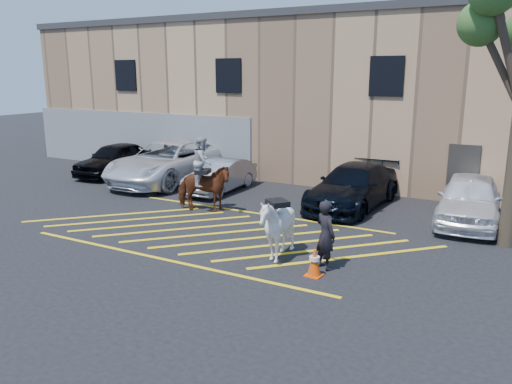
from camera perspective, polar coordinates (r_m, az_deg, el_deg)
The scene contains 12 objects.
ground at distance 15.40m, azimuth -3.77°, elevation -4.43°, with size 90.00×90.00×0.00m, color black.
car_black_suv at distance 24.57m, azimuth -15.81°, elevation 3.66°, with size 1.79×4.45×1.52m, color black.
car_white_pickup at distance 22.36m, azimuth -9.95°, elevation 3.41°, with size 2.98×6.47×1.80m, color silver.
car_silver_sedan at distance 20.33m, azimuth -4.10°, elevation 1.85°, with size 1.36×3.91×1.29m, color gray.
car_blue_suv at distance 18.28m, azimuth 11.08°, elevation 0.66°, with size 2.11×5.20×1.51m, color black.
car_white_suv at distance 17.36m, azimuth 23.20°, elevation -0.75°, with size 1.86×4.62×1.58m, color white.
handler at distance 12.35m, azimuth 7.96°, elevation -4.87°, with size 0.63×0.42×1.74m, color black.
warehouse at distance 25.64m, azimuth 10.70°, elevation 10.84°, with size 32.42×10.20×7.30m.
hatching_zone at distance 15.16m, azimuth -4.37°, elevation -4.71°, with size 12.60×5.12×0.01m.
mounted_bay at distance 17.33m, azimuth -6.05°, elevation 1.18°, with size 2.17×1.47×2.62m.
saddled_white at distance 12.84m, azimuth 2.45°, elevation -4.09°, with size 2.04×2.06×1.70m.
traffic_cone at distance 12.03m, azimuth 6.69°, elevation -7.88°, with size 0.41×0.41×0.73m.
Camera 1 is at (7.84, -12.39, 4.73)m, focal length 35.00 mm.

